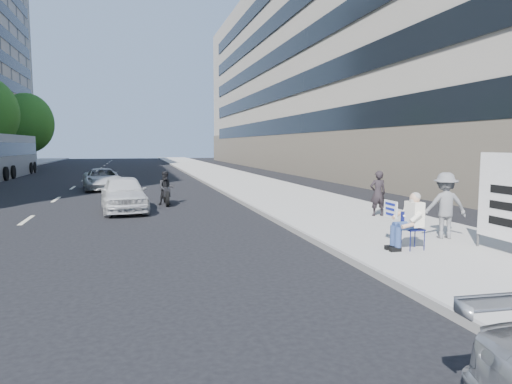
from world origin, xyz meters
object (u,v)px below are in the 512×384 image
object	(u,v)px
seated_protester	(408,218)
white_sedan_near	(124,193)
pedestrian_woman	(378,193)
bus	(3,156)
jogger	(445,205)
white_sedan_far	(102,179)
motorcycle	(166,190)

from	to	relation	value
seated_protester	white_sedan_near	bearing A→B (deg)	125.41
seated_protester	white_sedan_near	xyz separation A→B (m)	(-6.39, 8.99, -0.19)
pedestrian_woman	bus	world-z (taller)	bus
seated_protester	jogger	distance (m)	1.85
pedestrian_woman	white_sedan_far	distance (m)	16.53
seated_protester	motorcycle	distance (m)	11.46
seated_protester	jogger	bearing A→B (deg)	28.21
motorcycle	white_sedan_far	bearing A→B (deg)	110.66
motorcycle	white_sedan_near	bearing A→B (deg)	-140.25
jogger	bus	world-z (taller)	bus
white_sedan_near	bus	xyz separation A→B (m)	(-9.62, 22.04, 0.95)
seated_protester	jogger	size ratio (longest dim) A/B	0.78
white_sedan_near	motorcycle	world-z (taller)	motorcycle
white_sedan_far	white_sedan_near	bearing A→B (deg)	-88.95
white_sedan_near	white_sedan_far	bearing A→B (deg)	93.37
pedestrian_woman	white_sedan_near	xyz separation A→B (m)	(-8.26, 4.39, -0.23)
pedestrian_woman	white_sedan_near	size ratio (longest dim) A/B	0.38
white_sedan_near	bus	distance (m)	24.07
jogger	bus	xyz separation A→B (m)	(-17.64, 30.16, 0.65)
white_sedan_near	seated_protester	bearing A→B (deg)	-59.66
pedestrian_woman	white_sedan_near	bearing A→B (deg)	-20.81
jogger	white_sedan_far	world-z (taller)	jogger
white_sedan_far	motorcycle	size ratio (longest dim) A/B	2.11
seated_protester	motorcycle	bearing A→B (deg)	114.22
pedestrian_woman	white_sedan_far	world-z (taller)	pedestrian_woman
seated_protester	white_sedan_near	size ratio (longest dim) A/B	0.33
jogger	bus	bearing A→B (deg)	-43.22
pedestrian_woman	motorcycle	bearing A→B (deg)	-34.50
seated_protester	bus	size ratio (longest dim) A/B	0.11
white_sedan_far	motorcycle	xyz separation A→B (m)	(3.03, -7.60, 0.04)
white_sedan_far	bus	xyz separation A→B (m)	(-8.28, 12.98, 1.04)
pedestrian_woman	motorcycle	distance (m)	8.80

